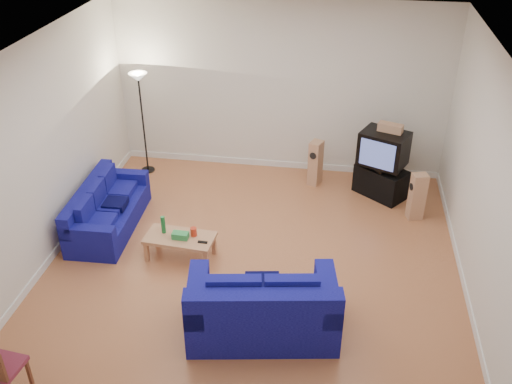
# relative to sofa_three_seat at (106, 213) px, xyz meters

# --- Properties ---
(room) EXTENTS (6.01, 6.51, 3.21)m
(room) POSITION_rel_sofa_three_seat_xyz_m (2.50, -0.76, 1.27)
(room) COLOR brown
(room) RESTS_ON ground
(sofa_three_seat) EXTENTS (0.88, 1.92, 0.73)m
(sofa_three_seat) POSITION_rel_sofa_three_seat_xyz_m (0.00, 0.00, 0.00)
(sofa_three_seat) COLOR #060659
(sofa_three_seat) RESTS_ON ground
(sofa_loveseat) EXTENTS (1.99, 1.32, 0.93)m
(sofa_loveseat) POSITION_rel_sofa_three_seat_xyz_m (2.83, -1.97, 0.08)
(sofa_loveseat) COLOR #060659
(sofa_loveseat) RESTS_ON ground
(coffee_table) EXTENTS (1.06, 0.59, 0.37)m
(coffee_table) POSITION_rel_sofa_three_seat_xyz_m (1.40, -0.60, 0.05)
(coffee_table) COLOR tan
(coffee_table) RESTS_ON ground
(bottle) EXTENTS (0.08, 0.08, 0.28)m
(bottle) POSITION_rel_sofa_three_seat_xyz_m (1.14, -0.53, 0.24)
(bottle) COLOR #197233
(bottle) RESTS_ON coffee_table
(tissue_box) EXTENTS (0.24, 0.14, 0.10)m
(tissue_box) POSITION_rel_sofa_three_seat_xyz_m (1.42, -0.64, 0.15)
(tissue_box) COLOR green
(tissue_box) RESTS_ON coffee_table
(red_canister) EXTENTS (0.11, 0.11, 0.13)m
(red_canister) POSITION_rel_sofa_three_seat_xyz_m (1.60, -0.54, 0.16)
(red_canister) COLOR red
(red_canister) RESTS_ON coffee_table
(remote) EXTENTS (0.14, 0.05, 0.02)m
(remote) POSITION_rel_sofa_three_seat_xyz_m (1.77, -0.70, 0.11)
(remote) COLOR black
(remote) RESTS_ON coffee_table
(tv_stand) EXTENTS (0.99, 0.92, 0.53)m
(tv_stand) POSITION_rel_sofa_three_seat_xyz_m (4.41, 1.71, -0.01)
(tv_stand) COLOR black
(tv_stand) RESTS_ON ground
(av_receiver) EXTENTS (0.52, 0.53, 0.10)m
(av_receiver) POSITION_rel_sofa_three_seat_xyz_m (4.37, 1.71, 0.31)
(av_receiver) COLOR black
(av_receiver) RESTS_ON tv_stand
(television) EXTENTS (0.92, 0.82, 0.59)m
(television) POSITION_rel_sofa_three_seat_xyz_m (4.38, 1.69, 0.65)
(television) COLOR black
(television) RESTS_ON av_receiver
(centre_speaker) EXTENTS (0.44, 0.29, 0.14)m
(centre_speaker) POSITION_rel_sofa_three_seat_xyz_m (4.45, 1.74, 1.02)
(centre_speaker) COLOR tan
(centre_speaker) RESTS_ON television
(speaker_left) EXTENTS (0.27, 0.30, 0.84)m
(speaker_left) POSITION_rel_sofa_three_seat_xyz_m (3.23, 1.94, 0.15)
(speaker_left) COLOR tan
(speaker_left) RESTS_ON ground
(speaker_right) EXTENTS (0.29, 0.25, 0.82)m
(speaker_right) POSITION_rel_sofa_three_seat_xyz_m (4.95, 1.04, 0.14)
(speaker_right) COLOR tan
(speaker_right) RESTS_ON ground
(floor_lamp) EXTENTS (0.33, 0.33, 1.94)m
(floor_lamp) POSITION_rel_sofa_three_seat_xyz_m (0.05, 1.94, 1.33)
(floor_lamp) COLOR black
(floor_lamp) RESTS_ON ground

